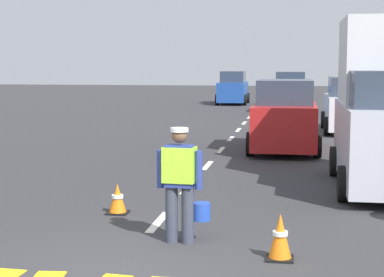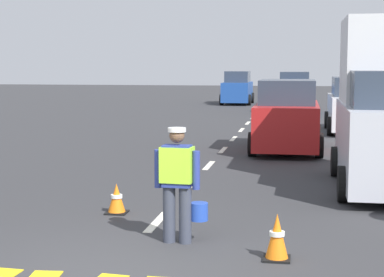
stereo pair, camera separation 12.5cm
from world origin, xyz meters
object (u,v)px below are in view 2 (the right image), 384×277
at_px(traffic_cone_near, 277,237).
at_px(car_outgoing_ahead, 287,118).
at_px(car_outgoing_far, 294,94).
at_px(traffic_cone_far, 117,199).
at_px(car_parked_far, 353,107).
at_px(road_worker, 179,179).
at_px(car_oncoming_third, 237,89).

height_order(traffic_cone_near, car_outgoing_ahead, car_outgoing_ahead).
distance_m(car_outgoing_ahead, car_outgoing_far, 15.26).
xyz_separation_m(traffic_cone_far, car_parked_far, (5.03, 14.43, 0.71)).
height_order(road_worker, traffic_cone_near, road_worker).
height_order(road_worker, car_parked_far, car_parked_far).
bearing_deg(car_oncoming_third, traffic_cone_far, -88.24).
relative_size(road_worker, car_outgoing_ahead, 0.41).
relative_size(traffic_cone_near, car_oncoming_third, 0.15).
bearing_deg(road_worker, car_oncoming_third, 94.14).
bearing_deg(traffic_cone_near, road_worker, 157.03).
xyz_separation_m(road_worker, car_parked_far, (3.62, 16.06, 0.03)).
height_order(traffic_cone_near, car_parked_far, car_parked_far).
relative_size(car_outgoing_ahead, car_outgoing_far, 1.06).
relative_size(traffic_cone_far, car_oncoming_third, 0.13).
bearing_deg(car_oncoming_third, car_outgoing_far, -62.18).
bearing_deg(car_parked_far, car_oncoming_third, 110.01).
relative_size(traffic_cone_far, car_outgoing_ahead, 0.13).
bearing_deg(traffic_cone_far, traffic_cone_near, -38.30).
xyz_separation_m(car_oncoming_third, car_outgoing_far, (3.68, -6.97, 0.03)).
height_order(car_outgoing_far, car_parked_far, car_outgoing_far).
distance_m(road_worker, car_outgoing_far, 25.53).
bearing_deg(car_outgoing_ahead, car_outgoing_far, 89.89).
bearing_deg(car_outgoing_ahead, car_parked_far, 68.23).
bearing_deg(car_parked_far, road_worker, -102.72).
xyz_separation_m(car_outgoing_far, car_parked_far, (2.29, -9.43, -0.03)).
height_order(traffic_cone_far, car_oncoming_third, car_oncoming_third).
distance_m(traffic_cone_near, car_parked_far, 16.82).
bearing_deg(car_oncoming_third, road_worker, -85.86).
distance_m(car_outgoing_ahead, car_parked_far, 6.27).
height_order(road_worker, car_outgoing_ahead, car_outgoing_ahead).
relative_size(car_oncoming_third, car_outgoing_ahead, 0.98).
distance_m(traffic_cone_far, car_outgoing_far, 24.03).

